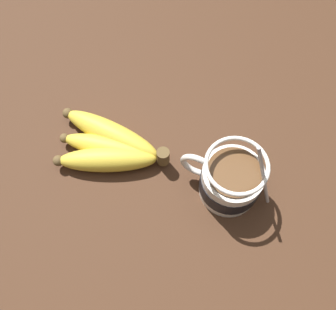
# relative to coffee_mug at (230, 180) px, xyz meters

# --- Properties ---
(table) EXTENTS (1.04, 1.04, 0.03)m
(table) POSITION_rel_coffee_mug_xyz_m (0.04, -0.03, -0.05)
(table) COLOR #422819
(table) RESTS_ON ground
(coffee_mug) EXTENTS (0.14, 0.09, 0.16)m
(coffee_mug) POSITION_rel_coffee_mug_xyz_m (0.00, 0.00, 0.00)
(coffee_mug) COLOR white
(coffee_mug) RESTS_ON table
(banana_bunch) EXTENTS (0.20, 0.12, 0.04)m
(banana_bunch) POSITION_rel_coffee_mug_xyz_m (0.19, 0.01, -0.02)
(banana_bunch) COLOR brown
(banana_bunch) RESTS_ON table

